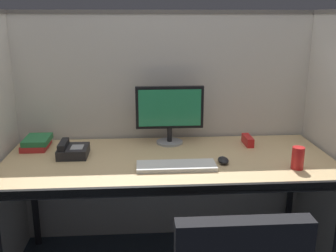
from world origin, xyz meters
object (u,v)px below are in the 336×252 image
at_px(computer_mouse, 223,160).
at_px(desk_phone, 72,151).
at_px(red_stapler, 248,140).
at_px(soda_can, 298,158).
at_px(monitor_center, 170,111).
at_px(book_stack, 37,143).
at_px(keyboard_main, 176,166).
at_px(desk, 169,167).

distance_m(computer_mouse, desk_phone, 0.88).
bearing_deg(computer_mouse, red_stapler, 54.61).
distance_m(soda_can, desk_phone, 1.28).
xyz_separation_m(monitor_center, book_stack, (-0.84, -0.03, -0.18)).
bearing_deg(computer_mouse, keyboard_main, -169.16).
relative_size(computer_mouse, book_stack, 0.45).
xyz_separation_m(book_stack, desk_phone, (0.25, -0.17, -0.00)).
bearing_deg(book_stack, computer_mouse, -17.24).
xyz_separation_m(monitor_center, desk_phone, (-0.59, -0.20, -0.18)).
distance_m(red_stapler, book_stack, 1.33).
height_order(keyboard_main, red_stapler, red_stapler).
relative_size(monitor_center, book_stack, 2.00).
relative_size(monitor_center, red_stapler, 2.87).
distance_m(computer_mouse, book_stack, 1.16).
xyz_separation_m(computer_mouse, desk_phone, (-0.86, 0.18, 0.02)).
height_order(monitor_center, soda_can, monitor_center).
xyz_separation_m(computer_mouse, red_stapler, (0.22, 0.32, 0.01)).
distance_m(desk, computer_mouse, 0.32).
bearing_deg(desk, red_stapler, 23.44).
distance_m(keyboard_main, red_stapler, 0.62).
height_order(monitor_center, computer_mouse, monitor_center).
distance_m(soda_can, book_stack, 1.56).
height_order(computer_mouse, desk_phone, desk_phone).
xyz_separation_m(keyboard_main, computer_mouse, (0.27, 0.05, 0.01)).
bearing_deg(keyboard_main, monitor_center, 90.67).
bearing_deg(red_stapler, soda_can, -69.87).
height_order(monitor_center, keyboard_main, monitor_center).
bearing_deg(book_stack, desk, -17.48).
distance_m(book_stack, desk_phone, 0.30).
bearing_deg(desk_phone, monitor_center, 18.60).
relative_size(keyboard_main, desk_phone, 2.26).
height_order(desk, red_stapler, red_stapler).
bearing_deg(monitor_center, computer_mouse, -53.92).
relative_size(monitor_center, soda_can, 3.52).
xyz_separation_m(monitor_center, computer_mouse, (0.27, -0.38, -0.20)).
xyz_separation_m(red_stapler, book_stack, (-1.33, 0.03, 0.01)).
height_order(desk, monitor_center, monitor_center).
bearing_deg(keyboard_main, computer_mouse, 10.84).
relative_size(desk, desk_phone, 10.00).
xyz_separation_m(desk, soda_can, (0.68, -0.20, 0.11)).
distance_m(monitor_center, desk_phone, 0.65).
bearing_deg(keyboard_main, desk, 102.38).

